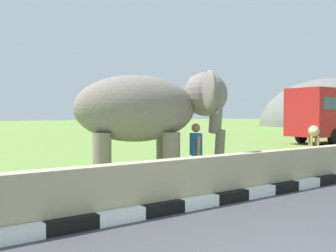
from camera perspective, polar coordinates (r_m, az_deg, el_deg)
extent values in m
cube|color=white|center=(6.37, -21.62, -14.63)|extent=(0.90, 0.20, 0.24)
cube|color=black|center=(6.64, -13.86, -13.87)|extent=(0.90, 0.20, 0.24)
cube|color=white|center=(7.02, -6.87, -12.97)|extent=(0.90, 0.20, 0.24)
cube|color=black|center=(7.49, -0.73, -12.02)|extent=(0.90, 0.20, 0.24)
cube|color=white|center=(8.03, 4.61, -11.07)|extent=(0.90, 0.20, 0.24)
cube|color=black|center=(8.63, 9.20, -10.18)|extent=(0.90, 0.20, 0.24)
cube|color=white|center=(9.28, 13.16, -9.36)|extent=(0.90, 0.20, 0.24)
cube|color=black|center=(9.97, 16.56, -8.61)|extent=(0.90, 0.20, 0.24)
cube|color=white|center=(10.69, 19.51, -7.94)|extent=(0.90, 0.20, 0.24)
cube|color=black|center=(11.44, 22.07, -7.33)|extent=(0.90, 0.20, 0.24)
cube|color=tan|center=(8.84, 8.28, -7.39)|extent=(28.00, 0.36, 1.00)
cylinder|color=slate|center=(10.65, -0.53, -4.59)|extent=(0.44, 0.44, 1.45)
cylinder|color=slate|center=(9.78, 0.50, -5.16)|extent=(0.44, 0.44, 1.45)
cylinder|color=slate|center=(10.46, -9.73, -4.73)|extent=(0.44, 0.44, 1.45)
cylinder|color=slate|center=(9.57, -9.55, -5.34)|extent=(0.44, 0.44, 1.45)
ellipsoid|color=slate|center=(10.01, -4.81, 2.56)|extent=(3.48, 2.74, 1.70)
sphere|color=slate|center=(10.41, 5.48, 4.64)|extent=(1.16, 1.16, 1.16)
ellipsoid|color=#D84C8C|center=(10.51, 7.00, 5.42)|extent=(0.59, 0.73, 0.44)
ellipsoid|color=slate|center=(11.12, 3.57, 4.71)|extent=(0.59, 0.92, 1.00)
ellipsoid|color=slate|center=(9.63, 6.03, 5.16)|extent=(0.59, 0.92, 1.00)
cylinder|color=slate|center=(10.49, 6.99, 1.60)|extent=(0.52, 0.60, 1.00)
cylinder|color=slate|center=(10.56, 7.57, -2.74)|extent=(0.40, 0.46, 0.83)
cone|color=beige|center=(10.74, 6.22, 2.14)|extent=(0.36, 0.57, 0.22)
cone|color=beige|center=(10.21, 7.18, 2.16)|extent=(0.36, 0.57, 0.22)
cylinder|color=navy|center=(10.44, 3.93, -6.47)|extent=(0.15, 0.15, 0.82)
cylinder|color=navy|center=(10.25, 4.22, -6.62)|extent=(0.15, 0.15, 0.82)
cube|color=#1E59B2|center=(10.26, 4.08, -2.67)|extent=(0.39, 0.46, 0.58)
cylinder|color=#9E7251|center=(10.52, 3.71, -2.72)|extent=(0.15, 0.19, 0.53)
cylinder|color=#9E7251|center=(10.02, 4.47, -2.95)|extent=(0.15, 0.19, 0.53)
sphere|color=#9E7251|center=(10.24, 4.09, -0.27)|extent=(0.23, 0.23, 0.23)
cylinder|color=black|center=(27.10, 18.84, -1.29)|extent=(1.00, 0.31, 1.00)
cylinder|color=black|center=(25.87, 23.04, -1.48)|extent=(1.00, 0.31, 1.00)
cylinder|color=tan|center=(24.96, 19.90, -1.96)|extent=(0.12, 0.12, 0.65)
cylinder|color=tan|center=(25.02, 20.72, -1.96)|extent=(0.12, 0.12, 0.65)
cylinder|color=tan|center=(24.07, 20.20, -2.10)|extent=(0.12, 0.12, 0.65)
cylinder|color=tan|center=(24.13, 21.04, -2.10)|extent=(0.12, 0.12, 0.65)
ellipsoid|color=tan|center=(24.52, 20.48, -0.69)|extent=(1.52, 1.45, 0.66)
ellipsoid|color=tan|center=(25.43, 20.17, -0.38)|extent=(0.47, 0.46, 0.32)
ellipsoid|color=slate|center=(68.98, 22.78, 0.06)|extent=(25.83, 20.66, 15.31)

